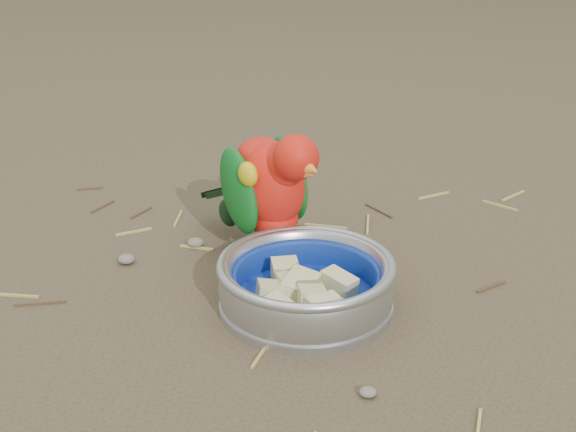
# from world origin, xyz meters

# --- Properties ---
(ground) EXTENTS (60.00, 60.00, 0.00)m
(ground) POSITION_xyz_m (0.00, 0.00, 0.00)
(ground) COLOR #483B29
(food_bowl) EXTENTS (0.20, 0.20, 0.02)m
(food_bowl) POSITION_xyz_m (0.10, 0.06, 0.01)
(food_bowl) COLOR #B2B2BA
(food_bowl) RESTS_ON ground
(bowl_wall) EXTENTS (0.20, 0.20, 0.04)m
(bowl_wall) POSITION_xyz_m (0.10, 0.06, 0.04)
(bowl_wall) COLOR #B2B2BA
(bowl_wall) RESTS_ON food_bowl
(fruit_wedges) EXTENTS (0.12, 0.12, 0.03)m
(fruit_wedges) POSITION_xyz_m (0.10, 0.06, 0.03)
(fruit_wedges) COLOR #CCC284
(fruit_wedges) RESTS_ON food_bowl
(lory_parrot) EXTENTS (0.21, 0.24, 0.18)m
(lory_parrot) POSITION_xyz_m (0.05, 0.19, 0.09)
(lory_parrot) COLOR red
(lory_parrot) RESTS_ON ground
(ground_debris) EXTENTS (0.90, 0.80, 0.01)m
(ground_debris) POSITION_xyz_m (0.04, 0.07, 0.00)
(ground_debris) COLOR #A79B49
(ground_debris) RESTS_ON ground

